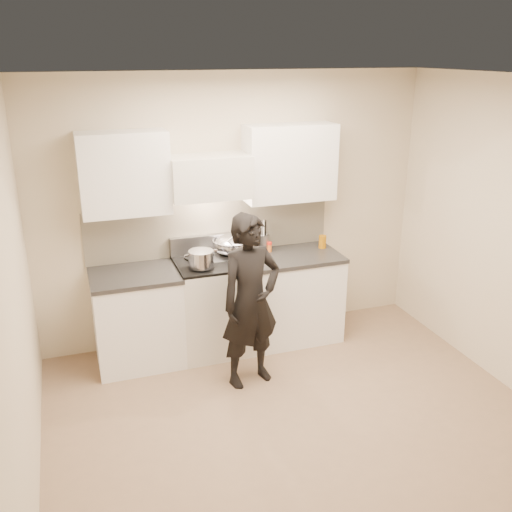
{
  "coord_description": "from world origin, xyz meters",
  "views": [
    {
      "loc": [
        -1.61,
        -3.6,
        2.88
      ],
      "look_at": [
        -0.01,
        1.05,
        1.09
      ],
      "focal_mm": 40.0,
      "sensor_mm": 36.0,
      "label": 1
    }
  ],
  "objects_px": {
    "person": "(251,301)",
    "stove": "(216,305)",
    "wok": "(232,244)",
    "utensil_crock": "(264,241)",
    "counter_right": "(293,295)"
  },
  "relations": [
    {
      "from": "person",
      "to": "stove",
      "type": "bearing_deg",
      "value": 87.84
    },
    {
      "from": "wok",
      "to": "utensil_crock",
      "type": "height_order",
      "value": "wok"
    },
    {
      "from": "counter_right",
      "to": "wok",
      "type": "height_order",
      "value": "wok"
    },
    {
      "from": "stove",
      "to": "person",
      "type": "height_order",
      "value": "person"
    },
    {
      "from": "counter_right",
      "to": "person",
      "type": "relative_size",
      "value": 0.58
    },
    {
      "from": "counter_right",
      "to": "utensil_crock",
      "type": "relative_size",
      "value": 2.9
    },
    {
      "from": "stove",
      "to": "utensil_crock",
      "type": "bearing_deg",
      "value": 20.56
    },
    {
      "from": "wok",
      "to": "person",
      "type": "xyz_separation_m",
      "value": [
        -0.07,
        -0.79,
        -0.27
      ]
    },
    {
      "from": "stove",
      "to": "person",
      "type": "distance_m",
      "value": 0.77
    },
    {
      "from": "person",
      "to": "wok",
      "type": "bearing_deg",
      "value": 72.1
    },
    {
      "from": "wok",
      "to": "stove",
      "type": "bearing_deg",
      "value": -153.83
    },
    {
      "from": "counter_right",
      "to": "wok",
      "type": "distance_m",
      "value": 0.88
    },
    {
      "from": "stove",
      "to": "wok",
      "type": "distance_m",
      "value": 0.63
    },
    {
      "from": "wok",
      "to": "utensil_crock",
      "type": "distance_m",
      "value": 0.4
    },
    {
      "from": "counter_right",
      "to": "wok",
      "type": "relative_size",
      "value": 1.95
    }
  ]
}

